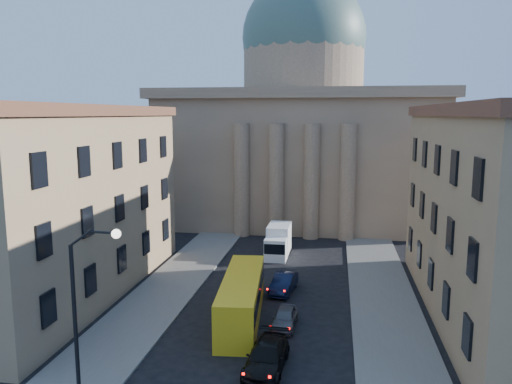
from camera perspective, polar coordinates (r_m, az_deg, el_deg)
sidewalk_left at (r=36.48m, az=-13.20°, el=-13.85°), size 5.00×60.00×0.15m
sidewalk_right at (r=34.22m, az=15.28°, el=-15.52°), size 5.00×60.00×0.15m
church at (r=68.67m, az=5.29°, el=7.07°), size 68.02×28.76×36.60m
building_left at (r=41.72m, az=-22.32°, el=-0.89°), size 11.60×26.60×14.70m
street_lamp at (r=25.58m, az=-19.04°, el=-11.63°), size 2.62×0.44×8.83m
car_right_mid at (r=29.07m, az=1.22°, el=-18.33°), size 2.37×5.21×1.48m
car_right_far at (r=34.27m, az=3.30°, el=-14.15°), size 1.64×3.76×1.26m
car_right_distant at (r=40.42m, az=3.17°, el=-10.35°), size 2.07×4.52×1.44m
city_bus at (r=34.97m, az=-1.64°, el=-11.90°), size 3.40×10.91×3.03m
box_truck at (r=50.16m, az=2.55°, el=-5.68°), size 2.22×5.46×2.98m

